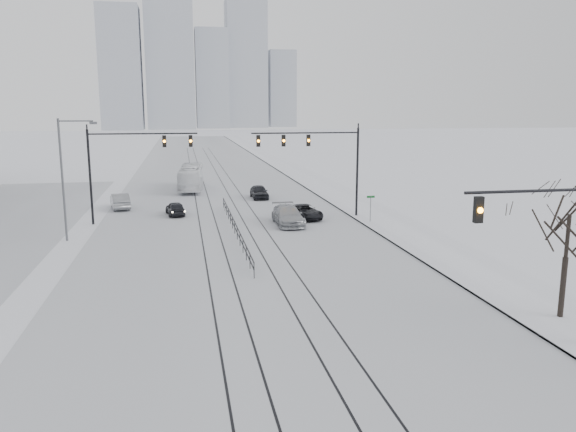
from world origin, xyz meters
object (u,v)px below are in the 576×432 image
object	(u,v)px
sedan_sb_inner	(175,209)
box_truck	(191,178)
sedan_sb_outer	(120,201)
sedan_nb_right	(288,216)
bare_tree	(569,225)
sedan_nb_far	(259,192)
sedan_nb_front	(305,212)
traffic_mast_near	(565,241)

from	to	relation	value
sedan_sb_inner	box_truck	bearing A→B (deg)	-104.53
sedan_sb_outer	sedan_nb_right	distance (m)	18.22
bare_tree	sedan_nb_far	distance (m)	39.42
sedan_nb_front	box_truck	bearing A→B (deg)	104.42
sedan_nb_far	traffic_mast_near	bearing A→B (deg)	-82.02
sedan_sb_outer	sedan_nb_far	size ratio (longest dim) A/B	1.10
bare_tree	sedan_nb_right	world-z (taller)	bare_tree
sedan_nb_far	sedan_sb_outer	bearing A→B (deg)	-165.87
bare_tree	box_truck	size ratio (longest dim) A/B	0.58
sedan_nb_far	box_truck	xyz separation A→B (m)	(-7.19, 8.04, 0.76)
sedan_sb_inner	sedan_nb_right	size ratio (longest dim) A/B	0.68
sedan_nb_front	sedan_nb_far	bearing A→B (deg)	90.32
bare_tree	traffic_mast_near	bearing A→B (deg)	-128.76
traffic_mast_near	bare_tree	world-z (taller)	traffic_mast_near
bare_tree	sedan_nb_far	world-z (taller)	bare_tree
sedan_sb_outer	box_truck	size ratio (longest dim) A/B	0.43
traffic_mast_near	sedan_sb_outer	bearing A→B (deg)	119.09
bare_tree	sedan_sb_inner	distance (m)	34.98
sedan_sb_inner	sedan_sb_outer	bearing A→B (deg)	-48.65
sedan_sb_outer	sedan_nb_right	bearing A→B (deg)	133.26
bare_tree	sedan_nb_far	bearing A→B (deg)	103.14
traffic_mast_near	sedan_sb_outer	distance (m)	42.92
bare_tree	sedan_nb_front	size ratio (longest dim) A/B	1.36
sedan_nb_front	sedan_nb_far	size ratio (longest dim) A/B	1.07
sedan_nb_right	box_truck	distance (m)	23.87
sedan_sb_inner	sedan_nb_far	xyz separation A→B (m)	(8.92, 8.38, 0.08)
sedan_sb_outer	sedan_nb_front	xyz separation A→B (m)	(16.73, -8.35, -0.13)
bare_tree	sedan_sb_outer	size ratio (longest dim) A/B	1.32
sedan_nb_front	traffic_mast_near	bearing A→B (deg)	-93.07
sedan_nb_front	sedan_nb_right	world-z (taller)	sedan_nb_right
sedan_sb_inner	box_truck	world-z (taller)	box_truck
traffic_mast_near	bare_tree	xyz separation A→B (m)	(2.41, 3.00, -0.07)
sedan_sb_outer	sedan_nb_far	distance (m)	14.79
sedan_nb_front	sedan_nb_right	distance (m)	3.07
sedan_nb_front	sedan_nb_far	world-z (taller)	sedan_nb_far
sedan_sb_inner	sedan_nb_far	size ratio (longest dim) A/B	0.88
traffic_mast_near	sedan_sb_outer	xyz separation A→B (m)	(-20.79, 37.36, -3.80)
traffic_mast_near	sedan_sb_outer	world-z (taller)	traffic_mast_near
sedan_nb_right	sedan_nb_far	size ratio (longest dim) A/B	1.30
sedan_sb_outer	sedan_nb_far	bearing A→B (deg)	-175.67
traffic_mast_near	sedan_nb_right	size ratio (longest dim) A/B	1.28
bare_tree	sedan_nb_right	size ratio (longest dim) A/B	1.12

